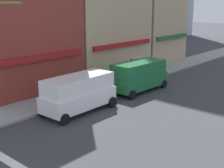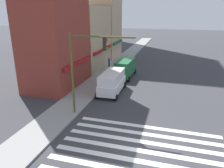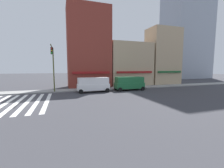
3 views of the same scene
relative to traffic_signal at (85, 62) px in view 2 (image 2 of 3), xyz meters
The scene contains 8 objects.
ground_plane 7.97m from the traffic_signal, 125.32° to the right, with size 200.00×200.00×0.00m, color #38383D.
sidewalk_left 6.37m from the traffic_signal, 148.64° to the left, with size 120.00×3.00×0.15m.
crosswalk_stripes 7.97m from the traffic_signal, 125.32° to the right, with size 6.76×10.80×0.01m.
storefront_row 15.70m from the traffic_signal, 23.66° to the left, with size 25.35×5.30×15.74m.
traffic_signal is the anchor object (origin of this frame).
van_white 6.86m from the traffic_signal, ahead, with size 5.05×2.22×2.34m.
van_green 12.73m from the traffic_signal, ahead, with size 5.05×2.22×2.34m.
pedestrian_blue_shirt 16.15m from the traffic_signal, ahead, with size 0.32×0.32×1.77m.
Camera 2 is at (-12.01, -1.58, 8.59)m, focal length 35.00 mm.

